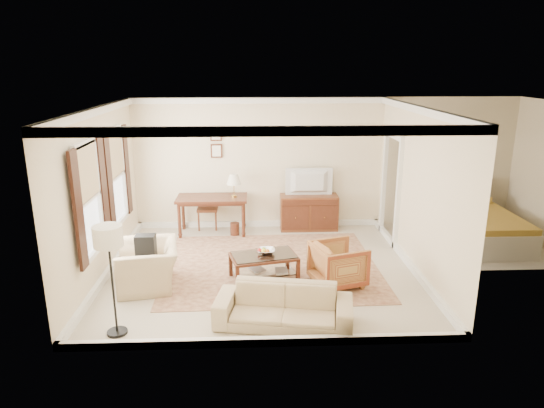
{
  "coord_description": "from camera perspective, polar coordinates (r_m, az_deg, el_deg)",
  "views": [
    {
      "loc": [
        -0.16,
        -8.09,
        3.58
      ],
      "look_at": [
        0.2,
        0.3,
        1.15
      ],
      "focal_mm": 32.0,
      "sensor_mm": 36.0,
      "label": 1
    }
  ],
  "objects": [
    {
      "name": "window_front",
      "position": [
        8.07,
        -20.71,
        0.51
      ],
      "size": [
        0.12,
        1.56,
        1.8
      ],
      "primitive_type": null,
      "color": "#CCB284",
      "rests_on": "room_shell"
    },
    {
      "name": "book_a",
      "position": [
        8.38,
        -2.4,
        -7.79
      ],
      "size": [
        0.26,
        0.17,
        0.38
      ],
      "primitive_type": "imported",
      "rotation": [
        0.0,
        0.0,
        0.5
      ],
      "color": "brown",
      "rests_on": "coffee_table"
    },
    {
      "name": "fruit_bowl",
      "position": [
        8.31,
        -0.68,
        -5.48
      ],
      "size": [
        0.42,
        0.42,
        0.1
      ],
      "primitive_type": "imported",
      "color": "silver",
      "rests_on": "coffee_table"
    },
    {
      "name": "book_b",
      "position": [
        8.37,
        0.39,
        -7.85
      ],
      "size": [
        0.28,
        0.03,
        0.38
      ],
      "primitive_type": "imported",
      "rotation": [
        0.0,
        0.0,
        0.01
      ],
      "color": "brown",
      "rests_on": "coffee_table"
    },
    {
      "name": "tv",
      "position": [
        10.63,
        4.46,
        3.57
      ],
      "size": [
        0.99,
        0.57,
        0.13
      ],
      "primitive_type": "imported",
      "rotation": [
        0.0,
        0.0,
        3.14
      ],
      "color": "black",
      "rests_on": "sideboard"
    },
    {
      "name": "coffee_table",
      "position": [
        8.32,
        -0.98,
        -6.64
      ],
      "size": [
        1.22,
        0.88,
        0.47
      ],
      "rotation": [
        0.0,
        0.0,
        0.23
      ],
      "color": "#4D2416",
      "rests_on": "room_shell"
    },
    {
      "name": "room_shell",
      "position": [
        8.17,
        -1.33,
        8.33
      ],
      "size": [
        5.51,
        5.01,
        2.91
      ],
      "color": "beige",
      "rests_on": "ground"
    },
    {
      "name": "floor_lamp",
      "position": [
        6.7,
        -18.67,
        -4.53
      ],
      "size": [
        0.39,
        0.39,
        1.57
      ],
      "color": "black",
      "rests_on": "room_shell"
    },
    {
      "name": "desk_lamp",
      "position": [
        10.43,
        -4.5,
        2.19
      ],
      "size": [
        0.32,
        0.32,
        0.5
      ],
      "primitive_type": null,
      "color": "silver",
      "rests_on": "writing_desk"
    },
    {
      "name": "sideboard",
      "position": [
        10.87,
        4.34,
        -0.97
      ],
      "size": [
        1.27,
        0.49,
        0.78
      ],
      "primitive_type": "cube",
      "color": "brown",
      "rests_on": "room_shell"
    },
    {
      "name": "backpack",
      "position": [
        8.22,
        -14.64,
        -4.67
      ],
      "size": [
        0.32,
        0.38,
        0.4
      ],
      "primitive_type": "cube",
      "rotation": [
        0.0,
        0.0,
        -1.19
      ],
      "color": "black",
      "rests_on": "club_armchair"
    },
    {
      "name": "desk_chair",
      "position": [
        10.95,
        -7.59,
        -0.22
      ],
      "size": [
        0.52,
        0.52,
        1.05
      ],
      "primitive_type": null,
      "rotation": [
        0.0,
        0.0,
        -0.16
      ],
      "color": "brown",
      "rests_on": "room_shell"
    },
    {
      "name": "rug",
      "position": [
        9.01,
        -0.08,
        -7.24
      ],
      "size": [
        3.91,
        3.38,
        0.01
      ],
      "primitive_type": "cube",
      "rotation": [
        0.0,
        0.0,
        0.02
      ],
      "color": "brown",
      "rests_on": "room_shell"
    },
    {
      "name": "striped_armchair",
      "position": [
        8.2,
        7.8,
        -6.81
      ],
      "size": [
        0.94,
        0.97,
        0.81
      ],
      "primitive_type": "imported",
      "rotation": [
        0.0,
        0.0,
        1.88
      ],
      "color": "brown",
      "rests_on": "room_shell"
    },
    {
      "name": "annex_bedroom",
      "position": [
        10.84,
        23.11,
        -2.6
      ],
      "size": [
        3.0,
        2.7,
        2.9
      ],
      "color": "beige",
      "rests_on": "ground"
    },
    {
      "name": "sofa",
      "position": [
        6.96,
        1.39,
        -11.26
      ],
      "size": [
        2.0,
        0.89,
        0.75
      ],
      "primitive_type": "imported",
      "rotation": [
        0.0,
        0.0,
        -0.18
      ],
      "color": "tan",
      "rests_on": "room_shell"
    },
    {
      "name": "doorway",
      "position": [
        10.32,
        13.78,
        1.61
      ],
      "size": [
        0.1,
        1.12,
        2.25
      ],
      "primitive_type": null,
      "color": "white",
      "rests_on": "room_shell"
    },
    {
      "name": "writing_desk",
      "position": [
        10.55,
        -7.07,
        0.26
      ],
      "size": [
        1.51,
        0.76,
        0.83
      ],
      "color": "#4D2416",
      "rests_on": "room_shell"
    },
    {
      "name": "framed_prints",
      "position": [
        10.71,
        -6.58,
        7.23
      ],
      "size": [
        0.25,
        0.04,
        0.68
      ],
      "primitive_type": null,
      "color": "#4D2416",
      "rests_on": "room_shell"
    },
    {
      "name": "window_rear",
      "position": [
        9.56,
        -17.83,
        3.1
      ],
      "size": [
        0.12,
        1.56,
        1.8
      ],
      "primitive_type": null,
      "color": "#CCB284",
      "rests_on": "room_shell"
    },
    {
      "name": "club_armchair",
      "position": [
        8.32,
        -14.43,
        -6.24
      ],
      "size": [
        0.9,
        1.22,
        0.97
      ],
      "primitive_type": "imported",
      "rotation": [
        0.0,
        0.0,
        -1.4
      ],
      "color": "tan",
      "rests_on": "room_shell"
    }
  ]
}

